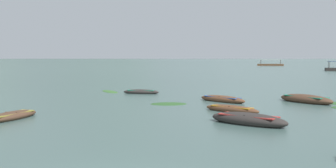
{
  "coord_description": "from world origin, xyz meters",
  "views": [
    {
      "loc": [
        2.96,
        -8.45,
        3.22
      ],
      "look_at": [
        -3.9,
        27.24,
        0.72
      ],
      "focal_mm": 41.36,
      "sensor_mm": 36.0,
      "label": 1
    }
  ],
  "objects_px": {
    "rowboat_4": "(222,99)",
    "rowboat_5": "(306,99)",
    "rowboat_6": "(248,120)",
    "rowboat_10": "(232,109)",
    "rowboat_3": "(12,116)",
    "rowboat_1": "(141,92)",
    "ferry_1": "(271,65)"
  },
  "relations": [
    {
      "from": "rowboat_5",
      "to": "rowboat_6",
      "type": "distance_m",
      "value": 10.87
    },
    {
      "from": "rowboat_6",
      "to": "rowboat_10",
      "type": "distance_m",
      "value": 4.26
    },
    {
      "from": "rowboat_3",
      "to": "rowboat_10",
      "type": "distance_m",
      "value": 12.28
    },
    {
      "from": "rowboat_4",
      "to": "rowboat_10",
      "type": "xyz_separation_m",
      "value": [
        0.83,
        -5.24,
        -0.02
      ]
    },
    {
      "from": "rowboat_6",
      "to": "rowboat_10",
      "type": "height_order",
      "value": "rowboat_6"
    },
    {
      "from": "rowboat_3",
      "to": "rowboat_6",
      "type": "relative_size",
      "value": 0.92
    },
    {
      "from": "rowboat_3",
      "to": "rowboat_4",
      "type": "height_order",
      "value": "rowboat_4"
    },
    {
      "from": "rowboat_4",
      "to": "rowboat_5",
      "type": "height_order",
      "value": "rowboat_5"
    },
    {
      "from": "rowboat_10",
      "to": "rowboat_4",
      "type": "bearing_deg",
      "value": 98.97
    },
    {
      "from": "rowboat_5",
      "to": "rowboat_10",
      "type": "bearing_deg",
      "value": -130.95
    },
    {
      "from": "rowboat_1",
      "to": "rowboat_5",
      "type": "height_order",
      "value": "rowboat_5"
    },
    {
      "from": "rowboat_5",
      "to": "rowboat_6",
      "type": "relative_size",
      "value": 1.03
    },
    {
      "from": "rowboat_1",
      "to": "rowboat_3",
      "type": "height_order",
      "value": "rowboat_3"
    },
    {
      "from": "rowboat_5",
      "to": "rowboat_6",
      "type": "bearing_deg",
      "value": -112.67
    },
    {
      "from": "rowboat_3",
      "to": "rowboat_4",
      "type": "relative_size",
      "value": 0.99
    },
    {
      "from": "ferry_1",
      "to": "rowboat_4",
      "type": "bearing_deg",
      "value": -95.5
    },
    {
      "from": "rowboat_3",
      "to": "ferry_1",
      "type": "bearing_deg",
      "value": 80.64
    },
    {
      "from": "rowboat_4",
      "to": "rowboat_10",
      "type": "height_order",
      "value": "rowboat_4"
    },
    {
      "from": "rowboat_5",
      "to": "rowboat_10",
      "type": "height_order",
      "value": "rowboat_5"
    },
    {
      "from": "rowboat_4",
      "to": "rowboat_10",
      "type": "distance_m",
      "value": 5.3
    },
    {
      "from": "rowboat_1",
      "to": "rowboat_3",
      "type": "bearing_deg",
      "value": -101.22
    },
    {
      "from": "rowboat_3",
      "to": "rowboat_5",
      "type": "bearing_deg",
      "value": 33.38
    },
    {
      "from": "rowboat_1",
      "to": "rowboat_5",
      "type": "xyz_separation_m",
      "value": [
        13.35,
        -4.35,
        0.07
      ]
    },
    {
      "from": "rowboat_4",
      "to": "rowboat_5",
      "type": "bearing_deg",
      "value": 6.04
    },
    {
      "from": "rowboat_10",
      "to": "ferry_1",
      "type": "height_order",
      "value": "ferry_1"
    },
    {
      "from": "rowboat_10",
      "to": "rowboat_3",
      "type": "bearing_deg",
      "value": -156.45
    },
    {
      "from": "rowboat_3",
      "to": "rowboat_5",
      "type": "xyz_separation_m",
      "value": [
        16.35,
        10.77,
        0.07
      ]
    },
    {
      "from": "rowboat_6",
      "to": "rowboat_3",
      "type": "bearing_deg",
      "value": -176.5
    },
    {
      "from": "rowboat_5",
      "to": "rowboat_6",
      "type": "xyz_separation_m",
      "value": [
        -4.19,
        -10.03,
        -0.01
      ]
    },
    {
      "from": "rowboat_6",
      "to": "rowboat_10",
      "type": "relative_size",
      "value": 1.16
    },
    {
      "from": "rowboat_1",
      "to": "rowboat_5",
      "type": "bearing_deg",
      "value": -18.04
    },
    {
      "from": "rowboat_1",
      "to": "rowboat_10",
      "type": "height_order",
      "value": "rowboat_10"
    }
  ]
}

